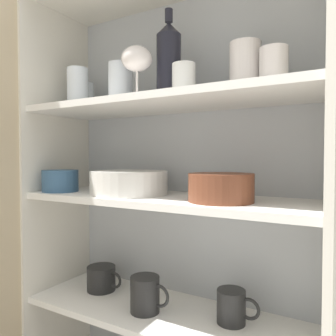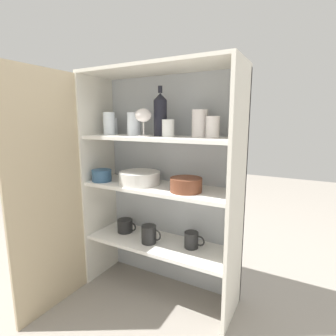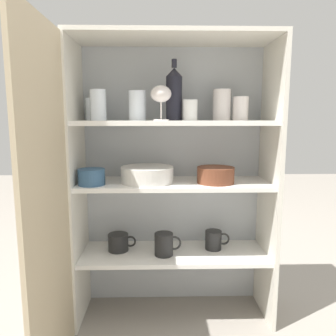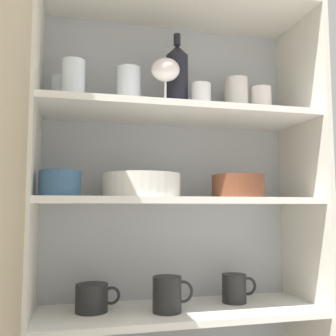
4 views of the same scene
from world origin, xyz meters
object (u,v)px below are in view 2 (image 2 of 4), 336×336
wine_bottle (160,114)px  mixing_bowl_large (186,184)px  serving_bowl_small (102,175)px  coffee_mug_primary (125,226)px  plate_stack_white (140,178)px

wine_bottle → mixing_bowl_large: wine_bottle is taller
wine_bottle → serving_bowl_small: (-0.36, -0.09, -0.36)m
mixing_bowl_large → serving_bowl_small: (-0.55, -0.03, -0.00)m
serving_bowl_small → coffee_mug_primary: size_ratio=0.88×
serving_bowl_small → plate_stack_white: bearing=12.9°
mixing_bowl_large → wine_bottle: bearing=163.3°
mixing_bowl_large → coffee_mug_primary: mixing_bowl_large is taller
mixing_bowl_large → coffee_mug_primary: (-0.45, 0.06, -0.34)m
plate_stack_white → serving_bowl_small: 0.25m
mixing_bowl_large → coffee_mug_primary: size_ratio=1.25×
plate_stack_white → serving_bowl_small: size_ratio=2.03×
plate_stack_white → mixing_bowl_large: bearing=-4.4°
wine_bottle → serving_bowl_small: 0.52m
plate_stack_white → serving_bowl_small: bearing=-167.1°
coffee_mug_primary → plate_stack_white: bearing=-12.8°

